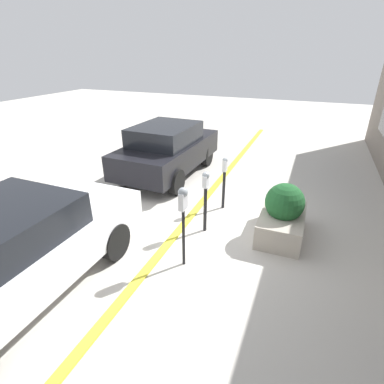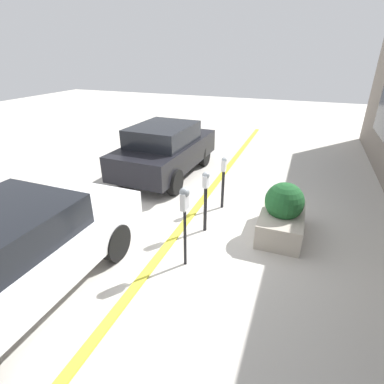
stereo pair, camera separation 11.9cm
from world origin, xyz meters
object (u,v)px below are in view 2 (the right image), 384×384
Objects in this scene: parking_meter_middle at (223,176)px; parked_car_middle at (165,149)px; parking_meter_nearest at (185,207)px; parking_meter_second at (206,192)px; planter_box at (282,214)px; parked_car_front at (2,258)px.

parked_car_middle is at bearing 56.80° from parking_meter_middle.
parking_meter_nearest reaches higher than parking_meter_middle.
parking_meter_nearest is at bearing -148.16° from parked_car_middle.
parking_meter_nearest reaches higher than parking_meter_second.
parked_car_front is at bearing 132.84° from planter_box.
parked_car_middle reaches higher than planter_box.
parking_meter_middle is at bearing -3.10° from parking_meter_second.
parking_meter_nearest is at bearing -178.44° from parking_meter_second.
planter_box is at bearing -118.45° from parked_car_middle.
planter_box is at bearing -115.82° from parking_meter_middle.
parking_meter_nearest is at bearing 179.30° from parking_meter_middle.
parking_meter_middle is at bearing -121.28° from parked_car_middle.
parking_meter_nearest is 1.03× the size of planter_box.
parking_meter_second is 3.36m from parked_car_middle.
parked_car_front is at bearing -177.71° from parked_car_middle.
planter_box is 4.28m from parked_car_middle.
planter_box is at bearing -46.87° from parked_car_front.
parking_meter_second is at bearing 176.90° from parking_meter_middle.
parking_meter_nearest is 0.39× the size of parked_car_middle.
parking_meter_middle reaches higher than planter_box.
parking_meter_middle is 0.88× the size of planter_box.
planter_box is at bearing -42.64° from parking_meter_nearest.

